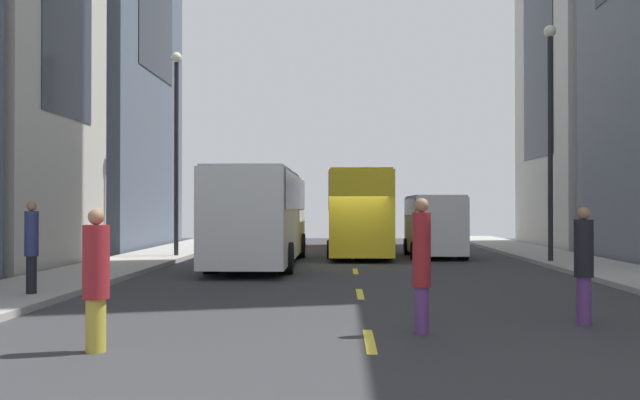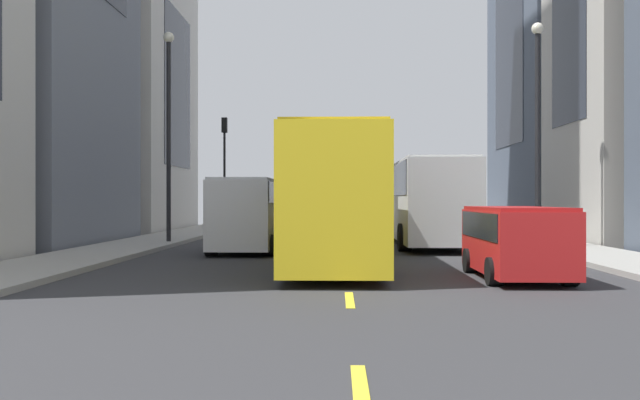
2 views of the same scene
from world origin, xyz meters
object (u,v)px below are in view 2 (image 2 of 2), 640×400
Objects in this scene: streetcar_yellow at (335,191)px; pedestrian_walking_far at (277,212)px; city_bus_white at (425,196)px; pedestrian_crossing_near at (476,210)px; delivery_van_white at (246,210)px; pedestrian_crossing_mid at (404,212)px; pedestrian_waiting_curb at (327,210)px; car_red_0 at (516,236)px; traffic_light_near_corner at (225,152)px.

pedestrian_walking_far is (3.59, -20.18, -1.00)m from streetcar_yellow.
pedestrian_crossing_near is at bearing -112.42° from city_bus_white.
delivery_van_white is at bearing -56.45° from pedestrian_crossing_near.
delivery_van_white is 21.04m from pedestrian_crossing_mid.
delivery_van_white is 17.79m from pedestrian_crossing_near.
delivery_van_white is (3.13, -3.13, -0.61)m from streetcar_yellow.
pedestrian_waiting_curb is at bearing -72.93° from city_bus_white.
city_bus_white is at bearing -41.17° from pedestrian_crossing_near.
car_red_0 is 2.04× the size of pedestrian_crossing_mid.
city_bus_white reaches higher than pedestrian_crossing_near.
delivery_van_white is 2.44× the size of pedestrian_crossing_near.
city_bus_white is at bearing -87.15° from car_red_0.
city_bus_white is 0.83× the size of streetcar_yellow.
traffic_light_near_corner is at bearing -50.98° from city_bus_white.
pedestrian_crossing_near is (-7.75, -17.21, -0.85)m from streetcar_yellow.
pedestrian_waiting_curb is 0.34× the size of traffic_light_near_corner.
pedestrian_crossing_mid is at bearing 101.87° from pedestrian_waiting_curb.
city_bus_white reaches higher than delivery_van_white.
pedestrian_crossing_near is (-10.88, -14.08, -0.24)m from delivery_van_white.
traffic_light_near_corner is at bearing -71.52° from streetcar_yellow.
pedestrian_crossing_mid is (-7.44, -19.67, -0.42)m from delivery_van_white.
streetcar_yellow reaches higher than pedestrian_walking_far.
streetcar_yellow is 6.40m from car_red_0.
streetcar_yellow is at bearing 35.82° from pedestrian_crossing_mid.
pedestrian_crossing_mid is 11.92m from traffic_light_near_corner.
pedestrian_crossing_near is 15.19m from traffic_light_near_corner.
pedestrian_waiting_curb is (0.59, -21.19, -0.91)m from streetcar_yellow.
traffic_light_near_corner reaches higher than delivery_van_white.
pedestrian_waiting_curb is at bearing -134.27° from pedestrian_crossing_near.
streetcar_yellow is at bearing -47.43° from car_red_0.
streetcar_yellow reaches higher than city_bus_white.
pedestrian_crossing_mid is (-4.31, -22.81, -1.03)m from streetcar_yellow.
city_bus_white is 2.67× the size of car_red_0.
delivery_van_white is 1.20× the size of car_red_0.
city_bus_white is at bearing -116.59° from streetcar_yellow.
streetcar_yellow is (3.67, 7.33, 0.12)m from city_bus_white.
traffic_light_near_corner is (11.01, -24.82, 3.72)m from car_red_0.
pedestrian_walking_far is at bearing -123.41° from pedestrian_crossing_near.
delivery_van_white reaches higher than pedestrian_walking_far.
city_bus_white reaches higher than pedestrian_walking_far.
pedestrian_crossing_mid is at bearing -167.19° from pedestrian_crossing_near.
streetcar_yellow is 6.09× the size of pedestrian_waiting_curb.
delivery_van_white is 18.24m from pedestrian_waiting_curb.
city_bus_white is 15.52m from pedestrian_crossing_mid.
pedestrian_walking_far is at bearing -60.52° from city_bus_white.
pedestrian_waiting_curb is at bearing -88.41° from streetcar_yellow.
city_bus_white is 5.44× the size of pedestrian_crossing_near.
pedestrian_crossing_mid is at bearing -110.72° from delivery_van_white.
streetcar_yellow is 21.22m from pedestrian_waiting_curb.
streetcar_yellow is at bearing 63.41° from city_bus_white.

